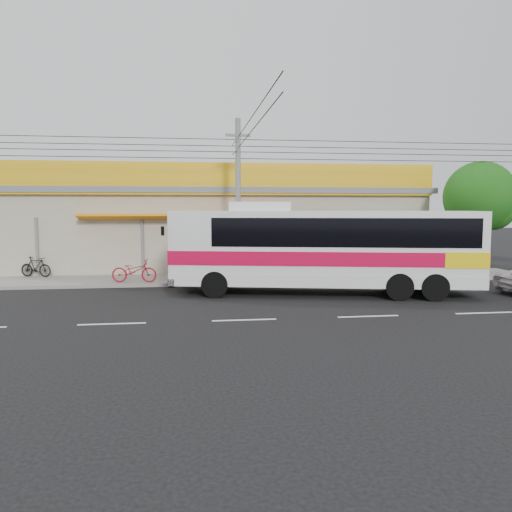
{
  "coord_description": "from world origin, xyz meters",
  "views": [
    {
      "loc": [
        -1.61,
        -17.63,
        3.51
      ],
      "look_at": [
        0.95,
        2.0,
        1.55
      ],
      "focal_mm": 35.0,
      "sensor_mm": 36.0,
      "label": 1
    }
  ],
  "objects_px": {
    "coach_bus": "(328,245)",
    "utility_pole": "(238,148)",
    "motorbike_red": "(134,271)",
    "motorbike_dark": "(36,267)",
    "tree_near": "(482,199)"
  },
  "relations": [
    {
      "from": "motorbike_red",
      "to": "motorbike_dark",
      "type": "distance_m",
      "value": 5.44
    },
    {
      "from": "motorbike_dark",
      "to": "tree_near",
      "type": "distance_m",
      "value": 21.98
    },
    {
      "from": "coach_bus",
      "to": "motorbike_dark",
      "type": "bearing_deg",
      "value": 168.31
    },
    {
      "from": "motorbike_red",
      "to": "coach_bus",
      "type": "bearing_deg",
      "value": -104.91
    },
    {
      "from": "utility_pole",
      "to": "tree_near",
      "type": "xyz_separation_m",
      "value": [
        12.11,
        0.48,
        -2.24
      ]
    },
    {
      "from": "coach_bus",
      "to": "utility_pole",
      "type": "relative_size",
      "value": 0.36
    },
    {
      "from": "motorbike_dark",
      "to": "tree_near",
      "type": "xyz_separation_m",
      "value": [
        21.66,
        -1.92,
        3.24
      ]
    },
    {
      "from": "coach_bus",
      "to": "tree_near",
      "type": "distance_m",
      "value": 9.77
    },
    {
      "from": "coach_bus",
      "to": "motorbike_dark",
      "type": "distance_m",
      "value": 14.09
    },
    {
      "from": "coach_bus",
      "to": "utility_pole",
      "type": "distance_m",
      "value": 6.21
    },
    {
      "from": "motorbike_dark",
      "to": "tree_near",
      "type": "height_order",
      "value": "tree_near"
    },
    {
      "from": "utility_pole",
      "to": "motorbike_red",
      "type": "bearing_deg",
      "value": -179.98
    },
    {
      "from": "coach_bus",
      "to": "utility_pole",
      "type": "xyz_separation_m",
      "value": [
        -3.28,
        3.26,
        4.14
      ]
    },
    {
      "from": "motorbike_dark",
      "to": "coach_bus",
      "type": "bearing_deg",
      "value": -93.51
    },
    {
      "from": "motorbike_dark",
      "to": "tree_near",
      "type": "relative_size",
      "value": 0.28
    }
  ]
}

